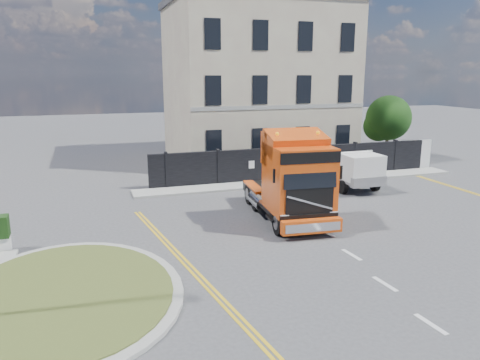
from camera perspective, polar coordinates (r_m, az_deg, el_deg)
name	(u,v)px	position (r m, az deg, el deg)	size (l,w,h in m)	color
ground	(255,237)	(18.71, 1.87, -6.99)	(120.00, 120.00, 0.00)	#424244
traffic_island	(65,294)	(14.93, -20.52, -12.91)	(6.80, 6.80, 0.17)	#979792
hoarding_fence	(305,162)	(28.96, 7.96, 2.16)	(18.80, 0.25, 2.00)	black
georgian_building	(255,81)	(35.14, 1.89, 12.00)	(12.30, 10.30, 12.80)	beige
tree	(386,120)	(35.31, 17.38, 7.00)	(3.20, 3.20, 4.80)	#382619
pavement_far	(303,181)	(28.12, 7.70, -0.12)	(20.00, 1.60, 0.12)	#979792
truck	(293,183)	(20.14, 6.52, -0.38)	(2.99, 6.74, 3.93)	black
flatbed_pickup	(354,170)	(26.56, 13.70, 1.22)	(2.26, 5.06, 2.11)	slate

